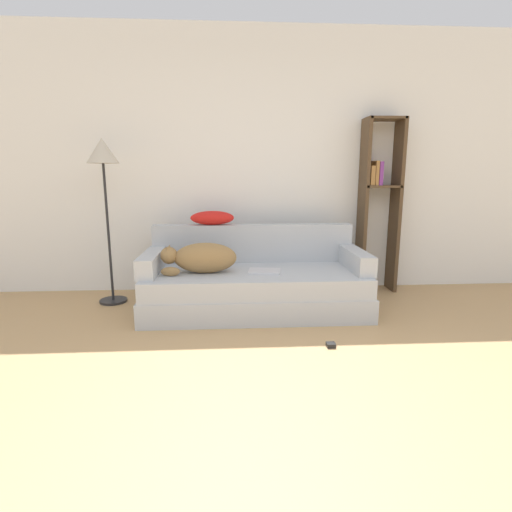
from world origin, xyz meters
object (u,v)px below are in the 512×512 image
Objects in this scene: floor_lamp at (103,166)px; power_adapter at (331,345)px; couch at (255,290)px; throw_pillow at (212,218)px; dog at (201,258)px; laptop at (265,271)px; bookshelf at (379,198)px.

power_adapter is (1.89, -1.17, -1.30)m from floor_lamp.
throw_pillow is (-0.40, 0.38, 0.63)m from couch.
dog reaches higher than laptop.
dog is 0.57m from laptop.
bookshelf is 1.15× the size of floor_lamp.
laptop reaches higher than power_adapter.
bookshelf is at bearing 20.19° from dog.
laptop is 0.73× the size of throw_pillow.
throw_pillow is at bearing 143.45° from laptop.
laptop is 1.55m from bookshelf.
power_adapter is (0.42, -0.76, -0.38)m from laptop.
laptop is 0.79m from throw_pillow.
laptop is 0.20× the size of floor_lamp.
throw_pillow is at bearing 136.08° from couch.
couch is at bearing -43.92° from throw_pillow.
throw_pillow is at bearing 79.80° from dog.
power_adapter is at bearing -120.06° from bookshelf.
bookshelf is at bearing 6.84° from throw_pillow.
power_adapter is (-0.83, -1.44, -0.98)m from bookshelf.
couch is 1.67m from bookshelf.
bookshelf reaches higher than couch.
throw_pillow reaches higher than dog.
bookshelf reaches higher than dog.
bookshelf reaches higher than throw_pillow.
dog is 1.35m from power_adapter.
laptop is 4.83× the size of power_adapter.
laptop is 0.95m from power_adapter.
floor_lamp reaches higher than laptop.
bookshelf is (1.26, 0.68, 0.61)m from laptop.
dog is 0.37× the size of bookshelf.
dog is 2.16× the size of laptop.
bookshelf is at bearing 23.95° from couch.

